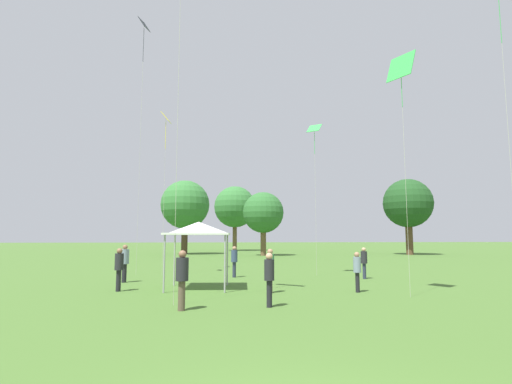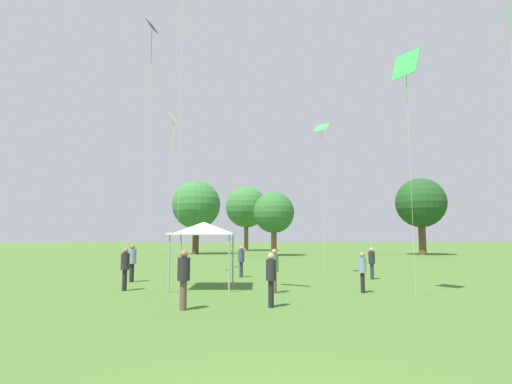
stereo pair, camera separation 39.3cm
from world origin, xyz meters
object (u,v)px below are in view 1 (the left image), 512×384
person_standing_1 (357,268)px  distant_tree_2 (235,207)px  person_standing_4 (269,274)px  distant_tree_0 (263,213)px  distant_tree_1 (408,204)px  distant_tree_3 (185,205)px  person_standing_0 (234,259)px  person_standing_3 (364,260)px  person_standing_7 (270,266)px  person_standing_2 (125,260)px  kite_3 (314,134)px  kite_1 (166,125)px  person_standing_6 (182,275)px  kite_0 (144,39)px  kite_2 (401,71)px  person_standing_5 (119,265)px  canopy_tent (199,229)px

person_standing_1 → distant_tree_2: 47.85m
person_standing_4 → distant_tree_0: size_ratio=0.23×
distant_tree_1 → distant_tree_3: 27.84m
person_standing_0 → person_standing_3: (6.74, -1.51, -0.02)m
person_standing_7 → distant_tree_0: bearing=177.8°
distant_tree_0 → person_standing_2: bearing=-110.8°
person_standing_2 → kite_3: size_ratio=0.20×
person_standing_0 → kite_1: (-4.02, 1.40, 7.75)m
person_standing_6 → kite_3: bearing=67.5°
kite_0 → kite_2: (11.61, -9.78, -5.73)m
kite_3 → distant_tree_2: 40.68m
person_standing_1 → distant_tree_2: size_ratio=0.16×
person_standing_4 → distant_tree_0: 34.33m
person_standing_6 → person_standing_3: bearing=54.0°
kite_0 → distant_tree_1: kite_0 is taller
person_standing_3 → kite_1: size_ratio=0.17×
person_standing_0 → distant_tree_2: (2.17, 41.05, 5.86)m
person_standing_6 → distant_tree_1: size_ratio=0.19×
person_standing_0 → person_standing_5: person_standing_5 is taller
distant_tree_0 → distant_tree_3: size_ratio=0.80×
distant_tree_2 → canopy_tent: bearing=-95.0°
person_standing_5 → kite_2: 13.61m
distant_tree_2 → distant_tree_3: 13.86m
person_standing_4 → person_standing_5: bearing=-37.1°
distant_tree_0 → person_standing_7: bearing=-96.6°
person_standing_0 → kite_0: size_ratio=0.11×
person_standing_6 → distant_tree_3: size_ratio=0.19×
person_standing_5 → person_standing_4: bearing=-110.6°
canopy_tent → kite_2: (7.83, -3.19, 6.06)m
person_standing_6 → person_standing_4: bearing=17.3°
person_standing_4 → kite_0: kite_0 is taller
canopy_tent → kite_2: size_ratio=0.31×
distant_tree_2 → person_standing_1: bearing=-87.1°
distant_tree_2 → person_standing_5: bearing=-98.8°
kite_0 → distant_tree_2: kite_0 is taller
person_standing_6 → distant_tree_3: 39.13m
person_standing_5 → canopy_tent: (3.16, 0.48, 1.50)m
kite_0 → kite_3: bearing=-33.9°
person_standing_0 → person_standing_1: 7.85m
canopy_tent → person_standing_6: bearing=-93.2°
distant_tree_3 → distant_tree_1: bearing=-8.5°
person_standing_5 → distant_tree_3: distant_tree_3 is taller
person_standing_7 → person_standing_3: bearing=134.1°
canopy_tent → distant_tree_2: (3.96, 45.65, 4.33)m
person_standing_0 → distant_tree_0: distant_tree_0 is taller
person_standing_1 → kite_1: 13.97m
person_standing_1 → distant_tree_0: 31.16m
person_standing_5 → canopy_tent: canopy_tent is taller
canopy_tent → kite_3: (6.49, 5.07, 5.66)m
kite_0 → distant_tree_3: 28.30m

